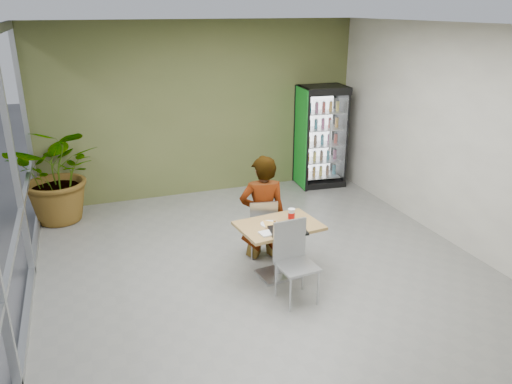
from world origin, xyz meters
TOP-DOWN VIEW (x-y plane):
  - ground at (0.00, 0.00)m, footprint 7.00×7.00m
  - room_envelope at (0.00, 0.00)m, footprint 6.00×7.00m
  - storefront_frame at (-3.00, 0.00)m, footprint 0.10×7.00m
  - dining_table at (0.12, -0.01)m, footprint 1.12×0.84m
  - chair_far at (0.10, 0.56)m, footprint 0.45×0.46m
  - chair_near at (0.09, -0.55)m, footprint 0.47×0.48m
  - seated_woman at (0.12, 0.60)m, footprint 0.73×0.54m
  - pizza_plate at (0.00, 0.03)m, footprint 0.32×0.26m
  - soda_cup at (0.32, 0.05)m, footprint 0.09×0.09m
  - napkin_stack at (-0.14, -0.23)m, footprint 0.18×0.18m
  - cafeteria_tray at (0.14, -0.25)m, footprint 0.51×0.40m
  - beverage_fridge at (2.31, 3.15)m, footprint 0.96×0.77m
  - potted_plant at (-2.57, 2.95)m, footprint 1.81×1.69m

SIDE VIEW (x-z plane):
  - ground at x=0.00m, z-range 0.00..0.00m
  - chair_far at x=0.10m, z-range 0.08..0.96m
  - dining_table at x=0.12m, z-range 0.16..0.91m
  - chair_near at x=0.09m, z-range 0.08..1.08m
  - seated_woman at x=0.12m, z-range -0.30..1.51m
  - napkin_stack at x=-0.14m, z-range 0.75..0.77m
  - cafeteria_tray at x=0.14m, z-range 0.75..0.78m
  - pizza_plate at x=0.00m, z-range 0.75..0.78m
  - potted_plant at x=-2.57m, z-range 0.00..1.65m
  - soda_cup at x=0.32m, z-range 0.75..0.91m
  - beverage_fridge at x=2.31m, z-range 0.00..1.98m
  - room_envelope at x=0.00m, z-range 0.00..3.20m
  - storefront_frame at x=-3.00m, z-range 0.00..3.20m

